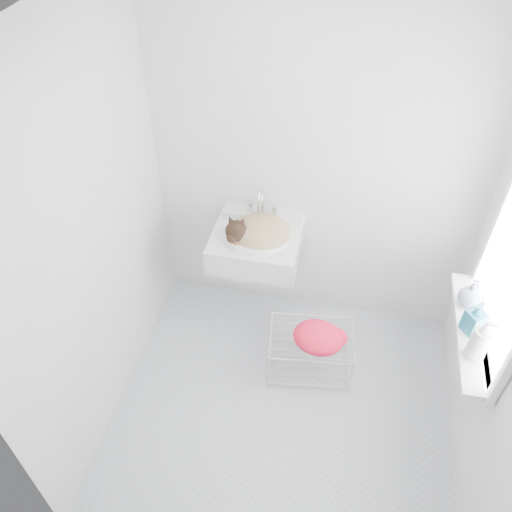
% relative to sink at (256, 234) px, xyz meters
% --- Properties ---
extents(floor, '(2.20, 2.00, 0.02)m').
position_rel_sink_xyz_m(floor, '(0.34, -0.74, -0.85)').
color(floor, '#B4BAC4').
rests_on(floor, ground).
extents(ceiling, '(2.20, 2.00, 0.02)m').
position_rel_sink_xyz_m(ceiling, '(0.34, -0.74, 1.65)').
color(ceiling, white).
rests_on(ceiling, back_wall).
extents(back_wall, '(2.20, 0.02, 2.50)m').
position_rel_sink_xyz_m(back_wall, '(0.34, 0.26, 0.40)').
color(back_wall, white).
rests_on(back_wall, ground).
extents(left_wall, '(0.02, 2.00, 2.50)m').
position_rel_sink_xyz_m(left_wall, '(-0.76, -0.74, 0.40)').
color(left_wall, white).
rests_on(left_wall, ground).
extents(windowsill, '(0.16, 0.88, 0.04)m').
position_rel_sink_xyz_m(windowsill, '(1.35, -0.54, -0.02)').
color(windowsill, white).
rests_on(windowsill, right_wall).
extents(sink, '(0.60, 0.52, 0.24)m').
position_rel_sink_xyz_m(sink, '(0.00, 0.00, 0.00)').
color(sink, white).
rests_on(sink, back_wall).
extents(faucet, '(0.22, 0.15, 0.22)m').
position_rel_sink_xyz_m(faucet, '(0.00, 0.18, 0.14)').
color(faucet, silver).
rests_on(faucet, sink).
extents(cat, '(0.47, 0.41, 0.27)m').
position_rel_sink_xyz_m(cat, '(0.01, -0.02, 0.04)').
color(cat, tan).
rests_on(cat, sink).
extents(wire_rack, '(0.60, 0.46, 0.33)m').
position_rel_sink_xyz_m(wire_rack, '(0.47, -0.37, -0.70)').
color(wire_rack, beige).
rests_on(wire_rack, floor).
extents(towel, '(0.37, 0.28, 0.14)m').
position_rel_sink_xyz_m(towel, '(0.51, -0.43, -0.49)').
color(towel, red).
rests_on(towel, wire_rack).
extents(bottle_a, '(0.13, 0.13, 0.24)m').
position_rel_sink_xyz_m(bottle_a, '(1.34, -0.73, 0.00)').
color(bottle_a, white).
rests_on(bottle_a, windowsill).
extents(bottle_b, '(0.14, 0.14, 0.21)m').
position_rel_sink_xyz_m(bottle_b, '(1.34, -0.55, 0.00)').
color(bottle_b, '#1D5F77').
rests_on(bottle_b, windowsill).
extents(bottle_c, '(0.19, 0.19, 0.18)m').
position_rel_sink_xyz_m(bottle_c, '(1.34, -0.35, 0.00)').
color(bottle_c, '#9CA7C5').
rests_on(bottle_c, windowsill).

